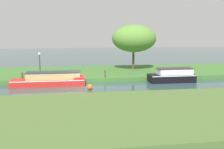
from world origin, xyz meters
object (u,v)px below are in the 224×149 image
black_narrowboat (172,76)px  mooring_post_near (105,74)px  channel_buoy (90,87)px  red_barge (51,80)px  willow_tree_left (134,38)px  mooring_post_far (22,76)px  lamp_post (40,62)px

black_narrowboat → mooring_post_near: bearing=168.9°
black_narrowboat → mooring_post_near: size_ratio=6.35×
mooring_post_near → channel_buoy: size_ratio=1.47×
red_barge → willow_tree_left: bearing=33.5°
red_barge → black_narrowboat: 12.08m
willow_tree_left → mooring_post_far: (-12.41, -5.00, -3.49)m
willow_tree_left → lamp_post: (-10.77, -4.30, -2.20)m
red_barge → willow_tree_left: 12.04m
mooring_post_near → mooring_post_far: mooring_post_near is taller
black_narrowboat → red_barge: bearing=180.0°
black_narrowboat → willow_tree_left: (-2.52, 6.33, 3.62)m
lamp_post → willow_tree_left: bearing=21.8°
mooring_post_near → mooring_post_far: size_ratio=1.03×
mooring_post_far → channel_buoy: (6.36, -3.86, -0.51)m
red_barge → black_narrowboat: size_ratio=1.47×
willow_tree_left → channel_buoy: (-6.05, -8.86, -3.99)m
red_barge → lamp_post: size_ratio=2.66×
willow_tree_left → mooring_post_near: 7.41m
red_barge → channel_buoy: 4.34m
willow_tree_left → mooring_post_far: size_ratio=7.79×
lamp_post → mooring_post_near: (6.56, -0.70, -1.28)m
willow_tree_left → lamp_post: 11.81m
black_narrowboat → lamp_post: bearing=171.3°
lamp_post → channel_buoy: (4.73, -4.56, -1.80)m
lamp_post → mooring_post_far: lamp_post is taller
black_narrowboat → mooring_post_far: (-14.93, 1.33, 0.14)m
black_narrowboat → lamp_post: (-13.30, 2.03, 1.43)m
red_barge → willow_tree_left: (9.56, 6.33, 3.68)m
channel_buoy → mooring_post_near: bearing=64.6°
black_narrowboat → mooring_post_far: size_ratio=6.55×
lamp_post → mooring_post_near: bearing=-6.1°
channel_buoy → mooring_post_far: bearing=148.8°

